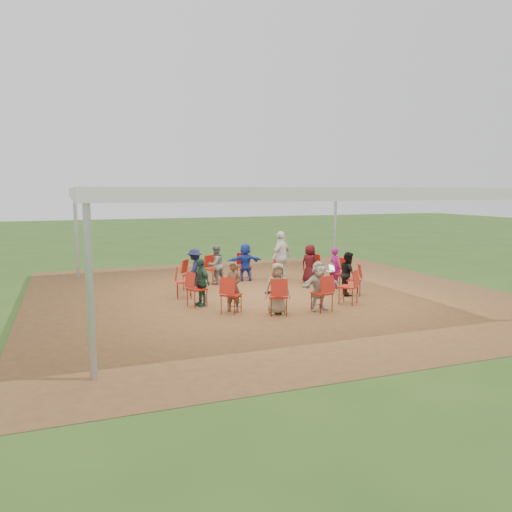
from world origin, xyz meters
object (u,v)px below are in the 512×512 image
object	(u,v)px
chair_5	(191,275)
person_seated_8	(319,286)
person_seated_6	(233,287)
chair_0	(338,273)
chair_9	(278,297)
chair_10	(322,293)
laptop	(330,269)
chair_3	(244,267)
chair_7	(197,289)
chair_12	(353,280)
person_seated_1	(310,264)
standing_person	(281,257)
cable_coil	(271,293)
chair_4	(213,270)
chair_6	(184,282)
person_seated_3	(216,265)
chair_1	(312,268)
chair_11	(348,287)
person_seated_9	(348,274)
person_seated_7	(278,288)
chair_2	(279,266)
person_seated_4	(195,269)
person_seated_0	(335,268)
chair_8	(231,295)
person_seated_2	(245,262)

from	to	relation	value
chair_5	person_seated_8	xyz separation A→B (m)	(2.33, -3.66, 0.17)
person_seated_6	chair_0	bearing A→B (deg)	68.67
chair_9	chair_5	bearing A→B (deg)	124.62
chair_10	person_seated_6	bearing A→B (deg)	149.49
chair_9	laptop	xyz separation A→B (m)	(2.77, 2.43, 0.13)
chair_3	chair_7	size ratio (longest dim) A/B	1.00
chair_12	person_seated_1	size ratio (longest dim) A/B	0.73
standing_person	cable_coil	xyz separation A→B (m)	(-0.95, -1.49, -0.81)
person_seated_6	cable_coil	bearing A→B (deg)	88.82
chair_12	cable_coil	distance (m)	2.33
chair_4	person_seated_8	distance (m)	4.61
chair_6	person_seated_3	bearing A→B (deg)	149.49
chair_1	laptop	bearing A→B (deg)	151.60
person_seated_3	standing_person	bearing A→B (deg)	141.02
chair_4	person_seated_3	xyz separation A→B (m)	(0.05, -0.11, 0.17)
chair_10	chair_11	xyz separation A→B (m)	(1.03, 0.48, 0.00)
person_seated_8	person_seated_9	bearing A→B (deg)	27.69
cable_coil	person_seated_7	bearing A→B (deg)	-109.08
chair_2	chair_12	xyz separation A→B (m)	(0.98, -3.00, 0.00)
chair_7	chair_10	xyz separation A→B (m)	(2.72, -1.60, 0.00)
chair_11	person_seated_4	world-z (taller)	person_seated_4
chair_0	person_seated_8	xyz separation A→B (m)	(-1.94, -2.39, 0.17)
chair_0	chair_10	distance (m)	3.16
person_seated_4	standing_person	xyz separation A→B (m)	(2.87, 0.17, 0.21)
chair_11	person_seated_0	bearing A→B (deg)	30.51
chair_4	chair_5	size ratio (longest dim) A/B	1.00
chair_10	cable_coil	distance (m)	2.45
chair_5	chair_1	bearing A→B (deg)	124.62
chair_5	chair_8	xyz separation A→B (m)	(0.23, -3.15, 0.00)
cable_coil	person_seated_1	bearing A→B (deg)	32.34
chair_1	cable_coil	xyz separation A→B (m)	(-1.90, -1.20, -0.43)
chair_11	person_seated_8	size ratio (longest dim) A/B	0.73
chair_6	standing_person	size ratio (longest dim) A/B	0.54
chair_4	person_seated_9	world-z (taller)	person_seated_9
standing_person	laptop	xyz separation A→B (m)	(1.01, -1.39, -0.25)
cable_coil	person_seated_2	bearing A→B (deg)	90.32
person_seated_9	laptop	xyz separation A→B (m)	(0.02, 1.05, -0.04)
person_seated_1	person_seated_6	bearing A→B (deg)	96.92
person_seated_0	chair_0	bearing A→B (deg)	-90.00
chair_6	person_seated_0	world-z (taller)	person_seated_0
person_seated_8	chair_3	bearing A→B (deg)	82.90
chair_4	chair_11	distance (m)	4.73
chair_4	chair_11	world-z (taller)	same
chair_1	chair_5	size ratio (longest dim) A/B	1.00
chair_2	person_seated_6	xyz separation A→B (m)	(-2.79, -3.67, 0.17)
chair_9	person_seated_4	size ratio (longest dim) A/B	0.73
person_seated_6	chair_7	bearing A→B (deg)	172.14
chair_11	chair_0	bearing A→B (deg)	27.69
chair_4	person_seated_7	size ratio (longest dim) A/B	0.73
chair_2	person_seated_8	size ratio (longest dim) A/B	0.73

